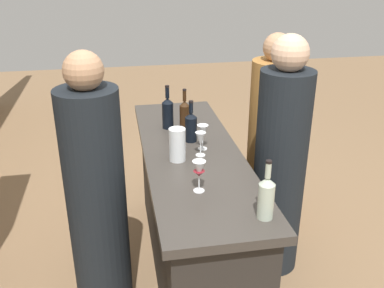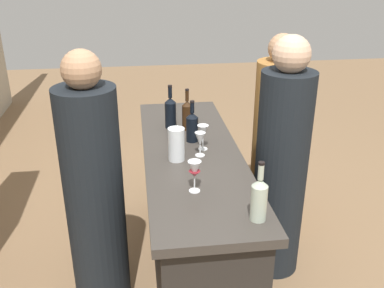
{
  "view_description": "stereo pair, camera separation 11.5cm",
  "coord_description": "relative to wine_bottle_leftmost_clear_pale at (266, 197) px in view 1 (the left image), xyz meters",
  "views": [
    {
      "loc": [
        -2.43,
        0.44,
        2.04
      ],
      "look_at": [
        0.0,
        0.0,
        0.95
      ],
      "focal_mm": 40.9,
      "sensor_mm": 36.0,
      "label": 1
    },
    {
      "loc": [
        -2.45,
        0.33,
        2.04
      ],
      "look_at": [
        0.0,
        0.0,
        0.95
      ],
      "focal_mm": 40.9,
      "sensor_mm": 36.0,
      "label": 2
    }
  ],
  "objects": [
    {
      "name": "wine_bottle_second_left_near_black",
      "position": [
        0.95,
        0.18,
        -0.01
      ],
      "size": [
        0.08,
        0.08,
        0.28
      ],
      "color": "black",
      "rests_on": "bar_counter"
    },
    {
      "name": "ground_plane",
      "position": [
        0.79,
        0.2,
        -1.01
      ],
      "size": [
        12.0,
        12.0,
        0.0
      ],
      "primitive_type": "plane",
      "color": "#846647"
    },
    {
      "name": "wine_bottle_second_right_near_black",
      "position": [
        1.21,
        0.3,
        0.0
      ],
      "size": [
        0.08,
        0.08,
        0.31
      ],
      "color": "black",
      "rests_on": "bar_counter"
    },
    {
      "name": "wine_glass_near_center",
      "position": [
        0.72,
        0.16,
        -0.01
      ],
      "size": [
        0.06,
        0.06,
        0.15
      ],
      "color": "white",
      "rests_on": "bar_counter"
    },
    {
      "name": "wine_bottle_leftmost_clear_pale",
      "position": [
        0.0,
        0.0,
        0.0
      ],
      "size": [
        0.08,
        0.08,
        0.3
      ],
      "color": "#B7C6B2",
      "rests_on": "bar_counter"
    },
    {
      "name": "wine_glass_near_left",
      "position": [
        0.81,
        0.13,
        0.0
      ],
      "size": [
        0.07,
        0.07,
        0.16
      ],
      "color": "white",
      "rests_on": "bar_counter"
    },
    {
      "name": "person_left_guest",
      "position": [
        0.75,
        -0.37,
        -0.26
      ],
      "size": [
        0.37,
        0.37,
        1.61
      ],
      "rotation": [
        0.0,
        0.0,
        1.68
      ],
      "color": "black",
      "rests_on": "ground"
    },
    {
      "name": "wine_glass_near_right",
      "position": [
        0.3,
        0.26,
        0.01
      ],
      "size": [
        0.07,
        0.07,
        0.17
      ],
      "color": "white",
      "rests_on": "bar_counter"
    },
    {
      "name": "bar_counter",
      "position": [
        0.79,
        0.2,
        -0.56
      ],
      "size": [
        1.91,
        0.6,
        0.9
      ],
      "color": "#2A2723",
      "rests_on": "ground"
    },
    {
      "name": "person_right_guest",
      "position": [
        0.53,
        0.8,
        -0.26
      ],
      "size": [
        0.37,
        0.37,
        1.61
      ],
      "rotation": [
        0.0,
        0.0,
        -1.45
      ],
      "color": "black",
      "rests_on": "ground"
    },
    {
      "name": "wine_bottle_center_amber_brown",
      "position": [
        1.16,
        0.19,
        -0.0
      ],
      "size": [
        0.07,
        0.07,
        0.29
      ],
      "color": "#331E0F",
      "rests_on": "bar_counter"
    },
    {
      "name": "person_center_guest",
      "position": [
        1.37,
        -0.53,
        -0.32
      ],
      "size": [
        0.38,
        0.38,
        1.51
      ],
      "rotation": [
        0.0,
        0.0,
        1.62
      ],
      "color": "#9E6B33",
      "rests_on": "ground"
    },
    {
      "name": "water_pitcher",
      "position": [
        0.68,
        0.31,
        -0.01
      ],
      "size": [
        0.1,
        0.1,
        0.2
      ],
      "color": "silver",
      "rests_on": "bar_counter"
    }
  ]
}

